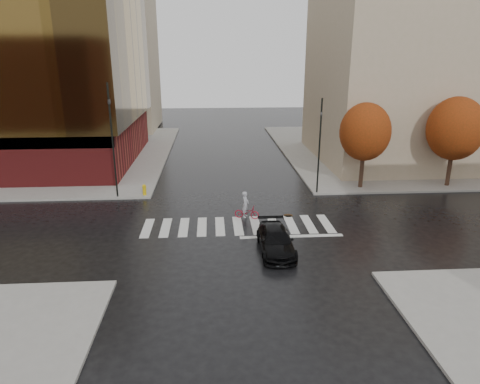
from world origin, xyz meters
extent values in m
plane|color=black|center=(0.00, 0.00, 0.00)|extent=(120.00, 120.00, 0.00)
cube|color=gray|center=(-21.00, 21.00, 0.07)|extent=(30.00, 30.00, 0.15)
cube|color=gray|center=(21.00, 21.00, 0.07)|extent=(30.00, 30.00, 0.15)
cube|color=silver|center=(0.00, 0.50, 0.01)|extent=(12.00, 3.00, 0.01)
cube|color=tan|center=(17.00, 17.00, 9.15)|extent=(16.00, 16.00, 18.00)
cube|color=tan|center=(-16.00, 37.00, 10.15)|extent=(14.00, 12.00, 20.00)
cylinder|color=#322316|center=(10.00, 7.40, 1.55)|extent=(0.32, 0.32, 2.80)
ellipsoid|color=#932F0E|center=(10.00, 7.40, 4.47)|extent=(3.80, 3.80, 4.37)
cylinder|color=#322316|center=(17.00, 7.40, 1.55)|extent=(0.32, 0.32, 2.80)
ellipsoid|color=#932F0E|center=(17.00, 7.40, 4.63)|extent=(4.20, 4.20, 4.83)
imported|color=black|center=(1.79, -3.18, 0.63)|extent=(1.77, 4.32, 1.25)
imported|color=maroon|center=(0.65, 1.70, 0.42)|extent=(1.68, 1.00, 0.83)
imported|color=#9FA1A8|center=(0.55, 1.70, 0.96)|extent=(0.57, 0.71, 1.69)
cylinder|color=black|center=(-8.42, 6.30, 4.18)|extent=(0.12, 0.12, 8.06)
imported|color=black|center=(-8.42, 6.30, 7.11)|extent=(0.25, 0.23, 1.01)
cylinder|color=black|center=(6.30, 6.30, 3.62)|extent=(0.12, 0.12, 6.94)
imported|color=black|center=(6.30, 6.30, 6.13)|extent=(0.19, 0.21, 0.87)
cylinder|color=gold|center=(-6.50, 6.50, 0.48)|extent=(0.27, 0.27, 0.67)
sphere|color=gold|center=(-6.50, 6.50, 0.82)|extent=(0.29, 0.29, 0.29)
cylinder|color=#422B17|center=(3.38, 2.00, 0.01)|extent=(0.71, 0.71, 0.01)
camera|label=1|loc=(-1.50, -23.73, 10.09)|focal=32.00mm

